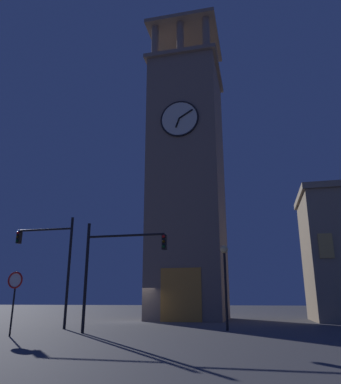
{
  "coord_description": "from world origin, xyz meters",
  "views": [
    {
      "loc": [
        -9.25,
        27.75,
        1.55
      ],
      "look_at": [
        -1.65,
        -4.49,
        11.34
      ],
      "focal_mm": 34.44,
      "sensor_mm": 36.0,
      "label": 1
    }
  ],
  "objects_px": {
    "traffic_signal_mid": "(113,259)",
    "street_lamp": "(225,269)",
    "clocktower": "(188,179)",
    "no_horn_sign": "(15,285)",
    "traffic_signal_near": "(53,255)"
  },
  "relations": [
    {
      "from": "clocktower",
      "to": "no_horn_sign",
      "type": "relative_size",
      "value": 10.8
    },
    {
      "from": "traffic_signal_near",
      "to": "traffic_signal_mid",
      "type": "relative_size",
      "value": 1.17
    },
    {
      "from": "traffic_signal_mid",
      "to": "clocktower",
      "type": "bearing_deg",
      "value": -95.35
    },
    {
      "from": "traffic_signal_near",
      "to": "traffic_signal_mid",
      "type": "bearing_deg",
      "value": 155.05
    },
    {
      "from": "clocktower",
      "to": "traffic_signal_near",
      "type": "bearing_deg",
      "value": 63.02
    },
    {
      "from": "no_horn_sign",
      "to": "clocktower",
      "type": "bearing_deg",
      "value": -107.27
    },
    {
      "from": "clocktower",
      "to": "traffic_signal_near",
      "type": "xyz_separation_m",
      "value": [
        6.15,
        12.07,
        -8.28
      ]
    },
    {
      "from": "traffic_signal_mid",
      "to": "no_horn_sign",
      "type": "relative_size",
      "value": 1.93
    },
    {
      "from": "traffic_signal_near",
      "to": "clocktower",
      "type": "bearing_deg",
      "value": -116.98
    },
    {
      "from": "traffic_signal_near",
      "to": "street_lamp",
      "type": "relative_size",
      "value": 1.41
    },
    {
      "from": "clocktower",
      "to": "no_horn_sign",
      "type": "xyz_separation_m",
      "value": [
        5.2,
        16.71,
        -10.21
      ]
    },
    {
      "from": "traffic_signal_mid",
      "to": "no_horn_sign",
      "type": "bearing_deg",
      "value": 31.87
    },
    {
      "from": "street_lamp",
      "to": "no_horn_sign",
      "type": "xyz_separation_m",
      "value": [
        9.28,
        5.59,
        -0.99
      ]
    },
    {
      "from": "traffic_signal_mid",
      "to": "street_lamp",
      "type": "bearing_deg",
      "value": -149.51
    },
    {
      "from": "clocktower",
      "to": "street_lamp",
      "type": "relative_size",
      "value": 6.77
    }
  ]
}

